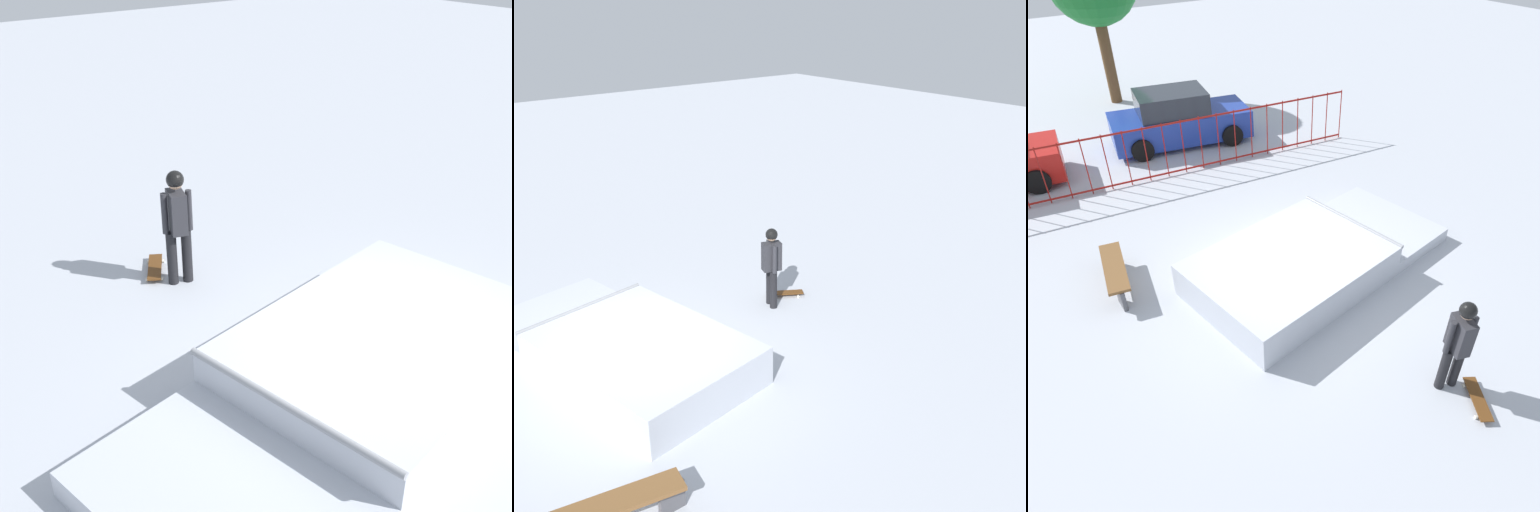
{
  "view_description": "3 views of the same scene",
  "coord_description": "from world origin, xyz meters",
  "views": [
    {
      "loc": [
        4.92,
        3.93,
        4.86
      ],
      "look_at": [
        0.27,
        -1.97,
        0.9
      ],
      "focal_mm": 46.25,
      "sensor_mm": 36.0,
      "label": 1
    },
    {
      "loc": [
        -8.59,
        4.15,
        6.17
      ],
      "look_at": [
        0.84,
        -3.53,
        1.0
      ],
      "focal_mm": 44.19,
      "sensor_mm": 36.0,
      "label": 2
    },
    {
      "loc": [
        -4.18,
        -5.9,
        6.15
      ],
      "look_at": [
        -0.1,
        0.18,
        0.6
      ],
      "focal_mm": 33.44,
      "sensor_mm": 36.0,
      "label": 3
    }
  ],
  "objects": [
    {
      "name": "ground_plane",
      "position": [
        0.0,
        0.0,
        0.0
      ],
      "size": [
        60.0,
        60.0,
        0.0
      ],
      "primitive_type": "plane",
      "color": "#B2B7C1"
    },
    {
      "name": "skate_ramp",
      "position": [
        0.39,
        0.09,
        0.32
      ],
      "size": [
        5.75,
        3.44,
        0.74
      ],
      "rotation": [
        0.0,
        0.0,
        0.16
      ],
      "color": "silver",
      "rests_on": "ground"
    },
    {
      "name": "skater",
      "position": [
        0.58,
        -3.36,
        1.01
      ],
      "size": [
        0.42,
        0.43,
        1.73
      ],
      "rotation": [
        0.0,
        0.0,
        4.39
      ],
      "color": "black",
      "rests_on": "ground"
    },
    {
      "name": "skateboard",
      "position": [
        0.73,
        -3.85,
        0.08
      ],
      "size": [
        0.6,
        0.78,
        0.09
      ],
      "rotation": [
        0.0,
        0.0,
        4.15
      ],
      "color": "#593314",
      "rests_on": "ground"
    },
    {
      "name": "park_bench",
      "position": [
        -2.9,
        1.87,
        0.36
      ],
      "size": [
        0.69,
        1.65,
        0.48
      ],
      "rotation": [
        0.0,
        0.0,
        1.38
      ],
      "color": "brown",
      "rests_on": "ground"
    }
  ]
}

